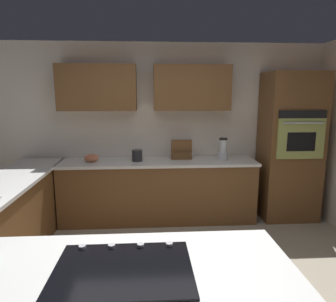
{
  "coord_description": "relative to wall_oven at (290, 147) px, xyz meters",
  "views": [
    {
      "loc": [
        0.22,
        2.59,
        1.86
      ],
      "look_at": [
        -0.02,
        -1.24,
        1.13
      ],
      "focal_mm": 32.55,
      "sensor_mm": 36.0,
      "label": 1
    }
  ],
  "objects": [
    {
      "name": "island_top",
      "position": [
        2.23,
        2.77,
        -0.2
      ],
      "size": [
        1.94,
        0.9,
        0.04
      ],
      "primitive_type": "cube",
      "color": "silver",
      "rests_on": "island_base"
    },
    {
      "name": "countertop_back",
      "position": [
        1.95,
        -0.0,
        -0.2
      ],
      "size": [
        2.84,
        0.64,
        0.04
      ],
      "primitive_type": "cube",
      "color": "silver",
      "rests_on": "lower_cabinets_back"
    },
    {
      "name": "cooktop",
      "position": [
        2.23,
        2.76,
        -0.17
      ],
      "size": [
        0.76,
        0.56,
        0.03
      ],
      "color": "black",
      "rests_on": "island_top"
    },
    {
      "name": "mixing_bowl",
      "position": [
        2.9,
        0.0,
        -0.13
      ],
      "size": [
        0.2,
        0.2,
        0.11
      ],
      "primitive_type": "ellipsoid",
      "color": "#CC724C",
      "rests_on": "countertop_back"
    },
    {
      "name": "kettle",
      "position": [
        2.25,
        0.0,
        -0.1
      ],
      "size": [
        0.15,
        0.15,
        0.16
      ],
      "primitive_type": "cylinder",
      "color": "#262628",
      "rests_on": "countertop_back"
    },
    {
      "name": "lower_cabinets_side",
      "position": [
        3.67,
        1.17,
        -0.65
      ],
      "size": [
        0.6,
        2.9,
        0.86
      ],
      "primitive_type": "cube",
      "color": "brown",
      "rests_on": "ground"
    },
    {
      "name": "wall_back",
      "position": [
        1.91,
        -0.33,
        0.37
      ],
      "size": [
        6.0,
        0.44,
        2.6
      ],
      "color": "silver",
      "rests_on": "ground"
    },
    {
      "name": "lower_cabinets_back",
      "position": [
        1.95,
        -0.0,
        -0.65
      ],
      "size": [
        2.8,
        0.6,
        0.86
      ],
      "primitive_type": "cube",
      "color": "brown",
      "rests_on": "ground"
    },
    {
      "name": "spice_rack",
      "position": [
        1.6,
        -0.08,
        -0.04
      ],
      "size": [
        0.3,
        0.11,
        0.28
      ],
      "color": "brown",
      "rests_on": "countertop_back"
    },
    {
      "name": "blender",
      "position": [
        1.0,
        0.0,
        -0.04
      ],
      "size": [
        0.15,
        0.15,
        0.32
      ],
      "color": "silver",
      "rests_on": "countertop_back"
    },
    {
      "name": "ground_plane",
      "position": [
        1.85,
        1.72,
        -1.08
      ],
      "size": [
        14.0,
        14.0,
        0.0
      ],
      "primitive_type": "plane",
      "color": "#9E937F"
    },
    {
      "name": "wall_oven",
      "position": [
        0.0,
        0.0,
        0.0
      ],
      "size": [
        0.8,
        0.66,
        2.16
      ],
      "color": "brown",
      "rests_on": "ground"
    }
  ]
}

